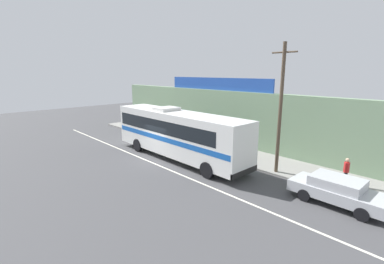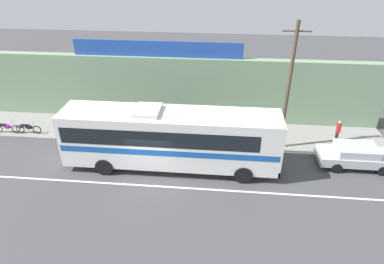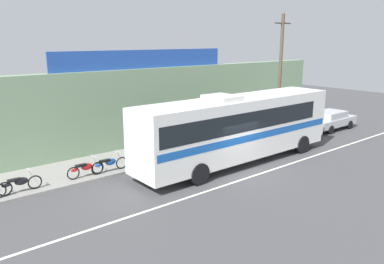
% 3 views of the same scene
% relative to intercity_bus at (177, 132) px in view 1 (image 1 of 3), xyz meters
% --- Properties ---
extents(ground_plane, '(70.00, 70.00, 0.00)m').
position_rel_intercity_bus_xyz_m(ground_plane, '(-0.95, -1.19, -2.07)').
color(ground_plane, '#444447').
extents(sidewalk_slab, '(30.00, 3.60, 0.14)m').
position_rel_intercity_bus_xyz_m(sidewalk_slab, '(-0.95, 4.01, -2.00)').
color(sidewalk_slab, gray).
rests_on(sidewalk_slab, ground_plane).
extents(storefront_facade, '(30.00, 0.70, 4.80)m').
position_rel_intercity_bus_xyz_m(storefront_facade, '(-0.95, 6.16, 0.33)').
color(storefront_facade, gray).
rests_on(storefront_facade, ground_plane).
extents(storefront_billboard, '(11.82, 0.12, 1.10)m').
position_rel_intercity_bus_xyz_m(storefront_billboard, '(-1.69, 6.16, 3.28)').
color(storefront_billboard, '#234CAD').
rests_on(storefront_billboard, storefront_facade).
extents(road_center_stripe, '(30.00, 0.14, 0.01)m').
position_rel_intercity_bus_xyz_m(road_center_stripe, '(-0.95, -1.99, -2.06)').
color(road_center_stripe, silver).
rests_on(road_center_stripe, ground_plane).
extents(intercity_bus, '(12.41, 2.59, 3.78)m').
position_rel_intercity_bus_xyz_m(intercity_bus, '(0.00, 0.00, 0.00)').
color(intercity_bus, white).
rests_on(intercity_bus, ground_plane).
extents(parked_car, '(4.47, 1.89, 1.37)m').
position_rel_intercity_bus_xyz_m(parked_car, '(11.02, 1.12, -1.33)').
color(parked_car, '#B7BABF').
rests_on(parked_car, ground_plane).
extents(utility_pole, '(1.60, 0.22, 8.01)m').
position_rel_intercity_bus_xyz_m(utility_pole, '(6.80, 2.64, 2.21)').
color(utility_pole, brown).
rests_on(utility_pole, sidewalk_slab).
extents(motorcycle_orange, '(1.95, 0.56, 0.94)m').
position_rel_intercity_bus_xyz_m(motorcycle_orange, '(-6.19, 2.71, -1.50)').
color(motorcycle_orange, black).
rests_on(motorcycle_orange, sidewalk_slab).
extents(motorcycle_blue, '(1.92, 0.56, 0.94)m').
position_rel_intercity_bus_xyz_m(motorcycle_blue, '(-11.89, 2.66, -1.50)').
color(motorcycle_blue, black).
rests_on(motorcycle_blue, sidewalk_slab).
extents(motorcycle_black, '(1.85, 0.56, 0.94)m').
position_rel_intercity_bus_xyz_m(motorcycle_black, '(-7.40, 2.77, -1.50)').
color(motorcycle_black, black).
rests_on(motorcycle_black, sidewalk_slab).
extents(motorcycle_red, '(1.84, 0.56, 0.94)m').
position_rel_intercity_bus_xyz_m(motorcycle_red, '(-10.37, 2.74, -1.50)').
color(motorcycle_red, black).
rests_on(motorcycle_red, sidewalk_slab).
extents(pedestrian_by_curb, '(0.30, 0.48, 1.60)m').
position_rel_intercity_bus_xyz_m(pedestrian_by_curb, '(10.58, 3.55, -1.00)').
color(pedestrian_by_curb, black).
rests_on(pedestrian_by_curb, sidewalk_slab).
extents(pedestrian_far_left, '(0.30, 0.48, 1.72)m').
position_rel_intercity_bus_xyz_m(pedestrian_far_left, '(-1.26, 4.27, -0.93)').
color(pedestrian_far_left, black).
rests_on(pedestrian_far_left, sidewalk_slab).
extents(pedestrian_far_right, '(0.30, 0.48, 1.71)m').
position_rel_intercity_bus_xyz_m(pedestrian_far_right, '(0.06, 4.36, -0.93)').
color(pedestrian_far_right, black).
rests_on(pedestrian_far_right, sidewalk_slab).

